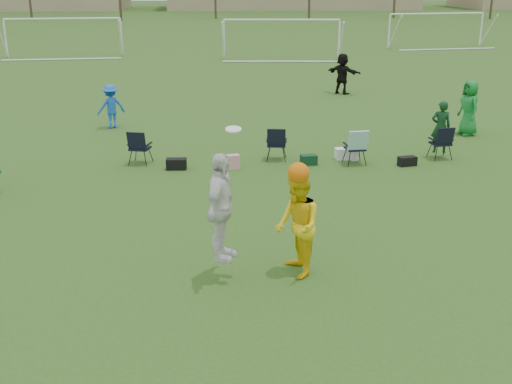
{
  "coord_description": "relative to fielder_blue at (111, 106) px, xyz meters",
  "views": [
    {
      "loc": [
        -0.29,
        -9.38,
        5.09
      ],
      "look_at": [
        0.44,
        1.89,
        1.25
      ],
      "focal_mm": 45.0,
      "sensor_mm": 36.0,
      "label": 1
    }
  ],
  "objects": [
    {
      "name": "goal_mid",
      "position": [
        7.89,
        19.15,
        1.16
      ],
      "size": [
        7.4,
        0.63,
        2.46
      ],
      "rotation": [
        0.0,
        0.0,
        -0.07
      ],
      "color": "white",
      "rests_on": "ground"
    },
    {
      "name": "sideline_setup",
      "position": [
        6.72,
        -4.64,
        -0.25
      ],
      "size": [
        9.34,
        1.38,
        1.67
      ],
      "color": "#0F3819",
      "rests_on": "ground"
    },
    {
      "name": "goal_right",
      "position": [
        19.89,
        25.15,
        1.16
      ],
      "size": [
        7.35,
        1.14,
        2.46
      ],
      "rotation": [
        0.0,
        0.0,
        0.14
      ],
      "color": "white",
      "rests_on": "ground"
    },
    {
      "name": "fielder_green_far",
      "position": [
        11.99,
        -1.77,
        0.15
      ],
      "size": [
        0.74,
        0.99,
        1.83
      ],
      "primitive_type": "imported",
      "rotation": [
        0.0,
        0.0,
        -1.38
      ],
      "color": "#15772D",
      "rests_on": "ground"
    },
    {
      "name": "ground",
      "position": [
        3.89,
        -12.85,
        -0.76
      ],
      "size": [
        260.0,
        260.0,
        0.0
      ],
      "primitive_type": "plane",
      "color": "#2C5119",
      "rests_on": "ground"
    },
    {
      "name": "center_contest",
      "position": [
        4.41,
        -11.95,
        0.38
      ],
      "size": [
        2.15,
        1.24,
        2.72
      ],
      "color": "white",
      "rests_on": "ground"
    },
    {
      "name": "fielder_black",
      "position": [
        9.3,
        6.21,
        0.14
      ],
      "size": [
        1.58,
        1.52,
        1.8
      ],
      "primitive_type": "imported",
      "rotation": [
        0.0,
        0.0,
        2.39
      ],
      "color": "black",
      "rests_on": "ground"
    },
    {
      "name": "goal_left",
      "position": [
        -6.11,
        21.15,
        1.16
      ],
      "size": [
        7.39,
        0.76,
        2.46
      ],
      "rotation": [
        0.0,
        0.0,
        0.09
      ],
      "color": "white",
      "rests_on": "ground"
    },
    {
      "name": "fielder_blue",
      "position": [
        0.0,
        0.0,
        0.0
      ],
      "size": [
        1.13,
        0.96,
        1.52
      ],
      "primitive_type": "imported",
      "rotation": [
        0.0,
        0.0,
        3.62
      ],
      "color": "blue",
      "rests_on": "ground"
    }
  ]
}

